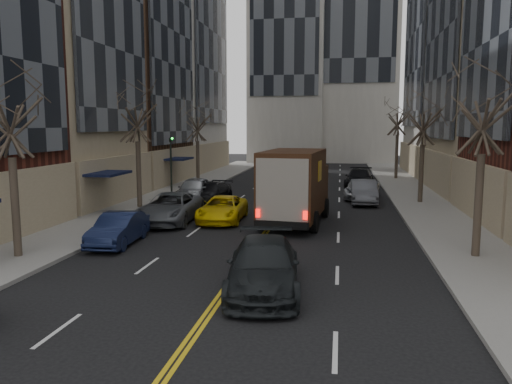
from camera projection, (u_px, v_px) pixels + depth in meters
ground at (161, 381)px, 10.20m from camera, size 160.00×160.00×0.00m
sidewalk_left at (174, 193)px, 38.06m from camera, size 4.00×66.00×0.15m
sidewalk_right at (418, 199)px, 35.08m from camera, size 4.00×66.00×0.15m
tree_lf_near at (8, 97)px, 18.64m from camera, size 3.20×3.20×8.41m
tree_lf_mid at (137, 102)px, 30.32m from camera, size 3.20×3.20×8.91m
tree_lf_far at (197, 116)px, 43.10m from camera, size 3.20×3.20×8.12m
tree_rt_near at (485, 91)px, 18.63m from camera, size 3.20×3.20×8.71m
tree_rt_mid at (424, 110)px, 32.34m from camera, size 3.20×3.20×8.32m
tree_rt_far at (398, 109)px, 46.92m from camera, size 3.20×3.20×9.11m
traffic_signal at (171, 162)px, 32.54m from camera, size 0.29×0.26×4.70m
ups_truck at (295, 187)px, 26.20m from camera, size 3.43×7.37×3.92m
observer_sedan at (263, 266)px, 15.70m from camera, size 2.84×5.68×1.58m
taxi at (222, 209)px, 27.14m from camera, size 2.42×4.93×1.35m
pedestrian at (268, 210)px, 25.41m from camera, size 0.58×0.76×1.86m
parked_lf_b at (118, 229)px, 21.79m from camera, size 1.71×4.30×1.39m
parked_lf_c at (170, 208)px, 26.81m from camera, size 2.85×5.76×1.57m
parked_lf_d at (212, 192)px, 34.01m from camera, size 2.37×4.71×1.31m
parked_lf_e at (194, 190)px, 34.10m from camera, size 2.02×4.88×1.65m
parked_rt_a at (364, 192)px, 33.33m from camera, size 1.72×4.72×1.54m
parked_rt_b at (362, 189)px, 35.37m from camera, size 2.78×5.15×1.37m
parked_rt_c at (359, 179)px, 41.40m from camera, size 2.67×5.66×1.59m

